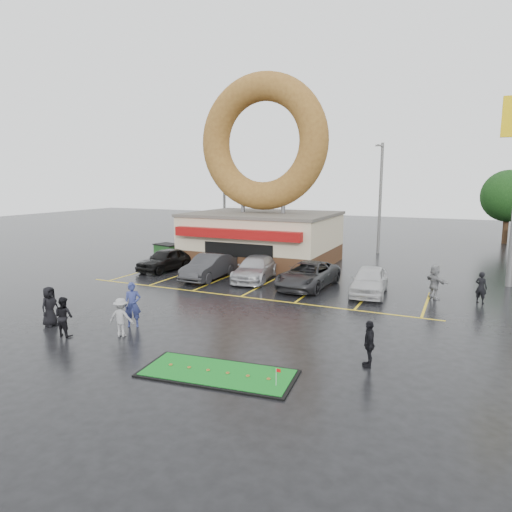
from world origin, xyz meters
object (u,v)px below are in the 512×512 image
at_px(donut_shop, 263,202).
at_px(car_white, 369,281).
at_px(streetlight_mid, 380,196).
at_px(putting_green, 218,373).
at_px(person_cameraman, 369,344).
at_px(dumpster, 168,254).
at_px(car_grey, 308,275).
at_px(car_silver, 256,268).
at_px(person_blue, 133,305).
at_px(streetlight_left, 224,194).
at_px(car_black, 166,260).
at_px(car_dgrey, 209,267).

distance_m(donut_shop, car_white, 11.58).
distance_m(streetlight_mid, putting_green, 26.90).
height_order(person_cameraman, dumpster, person_cameraman).
xyz_separation_m(donut_shop, car_grey, (5.55, -6.11, -3.74)).
distance_m(car_silver, dumpster, 8.84).
bearing_deg(dumpster, donut_shop, 38.71).
height_order(car_silver, person_blue, person_blue).
xyz_separation_m(streetlight_left, person_cameraman, (17.89, -22.86, -4.00)).
xyz_separation_m(streetlight_left, car_black, (2.27, -12.41, -4.03)).
bearing_deg(car_dgrey, car_black, 165.28).
relative_size(donut_shop, car_dgrey, 2.90).
bearing_deg(car_black, car_grey, 4.09).
bearing_deg(donut_shop, streetlight_left, 135.22).
bearing_deg(person_blue, person_cameraman, -34.57).
bearing_deg(streetlight_mid, putting_green, -90.67).
relative_size(streetlight_mid, putting_green, 1.75).
distance_m(car_white, dumpster, 15.83).
xyz_separation_m(streetlight_left, car_silver, (8.99, -12.47, -4.07)).
relative_size(car_dgrey, person_blue, 2.48).
bearing_deg(dumpster, car_white, 2.55).
bearing_deg(car_white, car_grey, 173.71).
distance_m(donut_shop, person_blue, 16.26).
xyz_separation_m(person_cameraman, dumpster, (-17.32, 13.08, -0.13)).
xyz_separation_m(car_black, car_dgrey, (4.02, -1.06, 0.02)).
relative_size(car_silver, person_cameraman, 3.12).
height_order(streetlight_left, car_dgrey, streetlight_left).
bearing_deg(person_blue, dumpster, 85.98).
relative_size(car_dgrey, dumpster, 2.59).
height_order(car_black, putting_green, car_black).
distance_m(car_black, person_blue, 11.91).
distance_m(streetlight_mid, person_blue, 24.80).
height_order(car_silver, person_cameraman, person_cameraman).
bearing_deg(dumpster, streetlight_left, 108.28).
bearing_deg(dumpster, car_dgrey, -17.91).
distance_m(person_cameraman, dumpster, 21.71).
distance_m(car_black, car_dgrey, 4.16).
bearing_deg(person_blue, car_white, 16.39).
bearing_deg(person_blue, streetlight_left, 75.48).
bearing_deg(streetlight_mid, car_white, -81.85).
relative_size(streetlight_mid, person_blue, 4.79).
bearing_deg(person_blue, car_grey, 31.35).
relative_size(car_grey, dumpster, 2.89).
xyz_separation_m(donut_shop, dumpster, (-6.43, -2.83, -3.81)).
height_order(streetlight_left, putting_green, streetlight_left).
relative_size(car_black, car_grey, 0.84).
bearing_deg(streetlight_left, putting_green, -61.75).
distance_m(streetlight_mid, car_grey, 14.70).
bearing_deg(streetlight_mid, donut_shop, -131.38).
bearing_deg(donut_shop, car_silver, -70.18).
height_order(donut_shop, putting_green, donut_shop).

